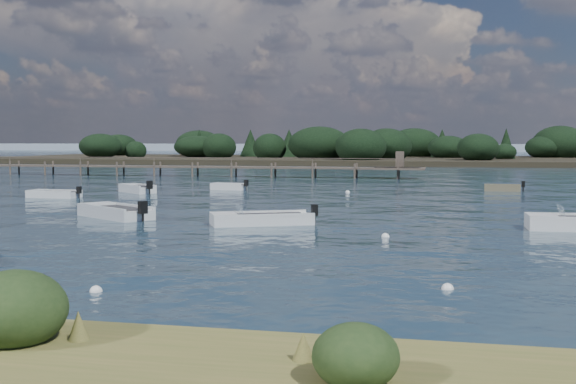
% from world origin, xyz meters
% --- Properties ---
extents(ground, '(400.00, 400.00, 0.00)m').
position_xyz_m(ground, '(0.00, 60.00, 0.00)').
color(ground, '#162735').
rests_on(ground, ground).
extents(tender_far_grey_b, '(2.95, 1.20, 1.00)m').
position_xyz_m(tender_far_grey_b, '(12.66, 31.98, 0.14)').
color(tender_far_grey_b, '#70664B').
rests_on(tender_far_grey_b, ground).
extents(dinghy_extra_a, '(3.71, 1.64, 1.00)m').
position_xyz_m(dinghy_extra_a, '(-17.12, 19.16, 0.13)').
color(dinghy_extra_a, silver).
rests_on(dinghy_extra_a, ground).
extents(tender_far_grey, '(3.48, 3.20, 1.22)m').
position_xyz_m(tender_far_grey, '(-13.54, 24.51, 0.17)').
color(tender_far_grey, silver).
rests_on(tender_far_grey, ground).
extents(tender_far_white, '(3.08, 1.61, 1.03)m').
position_xyz_m(tender_far_white, '(-7.90, 28.81, 0.15)').
color(tender_far_white, silver).
rests_on(tender_far_white, ground).
extents(dinghy_mid_grey, '(4.74, 3.98, 1.25)m').
position_xyz_m(dinghy_mid_grey, '(-7.54, 8.46, 0.17)').
color(dinghy_mid_grey, silver).
rests_on(dinghy_mid_grey, ground).
extents(dinghy_mid_white_a, '(4.87, 3.52, 1.15)m').
position_xyz_m(dinghy_mid_white_a, '(0.25, 7.22, 0.15)').
color(dinghy_mid_white_a, silver).
rests_on(dinghy_mid_white_a, ground).
extents(buoy_a, '(0.32, 0.32, 0.32)m').
position_xyz_m(buoy_a, '(-0.20, -7.83, 0.00)').
color(buoy_a, white).
rests_on(buoy_a, ground).
extents(buoy_b, '(0.32, 0.32, 0.32)m').
position_xyz_m(buoy_b, '(6.13, 4.10, 0.00)').
color(buoy_b, white).
rests_on(buoy_b, ground).
extents(buoy_c, '(0.32, 0.32, 0.32)m').
position_xyz_m(buoy_c, '(-9.26, 10.44, 0.00)').
color(buoy_c, white).
rests_on(buoy_c, ground).
extents(buoy_e, '(0.32, 0.32, 0.32)m').
position_xyz_m(buoy_e, '(1.45, 28.00, 0.00)').
color(buoy_e, white).
rests_on(buoy_e, ground).
extents(buoy_extra_a, '(0.32, 0.32, 0.32)m').
position_xyz_m(buoy_extra_a, '(8.50, -5.61, 0.00)').
color(buoy_extra_a, white).
rests_on(buoy_extra_a, ground).
extents(jetty, '(64.50, 3.20, 3.40)m').
position_xyz_m(jetty, '(-21.74, 47.99, 0.98)').
color(jetty, '#4E4339').
rests_on(jetty, ground).
extents(far_headland, '(190.00, 40.00, 5.80)m').
position_xyz_m(far_headland, '(25.00, 100.00, 1.96)').
color(far_headland, black).
rests_on(far_headland, ground).
extents(distant_haze, '(280.00, 20.00, 2.40)m').
position_xyz_m(distant_haze, '(-90.00, 230.00, 0.00)').
color(distant_haze, gray).
rests_on(distant_haze, ground).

